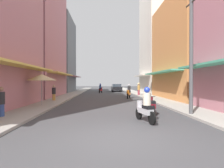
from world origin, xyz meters
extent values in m
plane|color=#424244|center=(0.00, 22.24, 0.00)|extent=(115.44, 115.44, 0.00)
cube|color=#9E9991|center=(-4.91, 22.24, 0.06)|extent=(2.08, 60.47, 0.12)
cube|color=#ADA89E|center=(4.91, 22.24, 0.06)|extent=(2.08, 60.47, 0.12)
cube|color=#EFD159|center=(-5.45, 5.45, 2.80)|extent=(1.10, 11.61, 0.12)
cube|color=#B7727F|center=(-8.95, 17.74, 7.11)|extent=(6.00, 10.70, 14.22)
cube|color=#EFD159|center=(-5.45, 17.74, 2.80)|extent=(1.10, 9.63, 0.12)
cube|color=slate|center=(-8.95, 28.63, 6.55)|extent=(6.00, 9.42, 13.10)
cube|color=#B7727F|center=(-5.45, 28.63, 2.80)|extent=(1.10, 8.47, 0.12)
cube|color=#4CB28C|center=(5.45, 3.56, 2.80)|extent=(1.10, 8.20, 0.12)
cube|color=#D88C4C|center=(8.95, 13.78, 5.22)|extent=(6.00, 10.53, 10.44)
cube|color=#4CB28C|center=(5.45, 13.78, 2.80)|extent=(1.10, 9.48, 0.12)
cube|color=silver|center=(8.95, 23.63, 8.82)|extent=(6.00, 8.40, 17.64)
cube|color=silver|center=(5.45, 23.63, 2.80)|extent=(1.10, 7.56, 0.12)
cylinder|color=black|center=(-0.72, 26.26, 0.28)|extent=(0.22, 0.56, 0.56)
cylinder|color=black|center=(-1.05, 25.05, 0.28)|extent=(0.22, 0.56, 0.56)
cube|color=red|center=(-0.90, 25.61, 0.50)|extent=(0.53, 1.04, 0.24)
cube|color=black|center=(-0.95, 25.41, 0.70)|extent=(0.42, 0.61, 0.14)
cylinder|color=red|center=(-0.76, 26.14, 0.70)|extent=(0.28, 0.28, 0.45)
cylinder|color=black|center=(-0.76, 26.14, 0.95)|extent=(0.54, 0.17, 0.03)
cylinder|color=#334C8C|center=(-0.94, 25.46, 1.05)|extent=(0.34, 0.34, 0.55)
sphere|color=#1E38B7|center=(-0.94, 25.46, 1.45)|extent=(0.26, 0.26, 0.26)
cylinder|color=black|center=(1.20, 3.14, 0.28)|extent=(0.22, 0.56, 0.56)
cylinder|color=black|center=(1.52, 1.94, 0.28)|extent=(0.22, 0.56, 0.56)
cube|color=#B2B2B7|center=(1.37, 2.49, 0.50)|extent=(0.53, 1.04, 0.24)
cube|color=black|center=(1.42, 2.30, 0.70)|extent=(0.42, 0.61, 0.14)
cylinder|color=#B2B2B7|center=(1.23, 3.02, 0.70)|extent=(0.28, 0.28, 0.45)
cylinder|color=black|center=(1.23, 3.02, 0.95)|extent=(0.54, 0.17, 0.03)
cylinder|color=beige|center=(1.41, 2.35, 1.05)|extent=(0.34, 0.34, 0.55)
sphere|color=#1E38B7|center=(1.41, 2.35, 1.45)|extent=(0.26, 0.26, 0.26)
cylinder|color=black|center=(2.27, 5.24, 0.28)|extent=(0.14, 0.57, 0.56)
cylinder|color=black|center=(2.14, 4.00, 0.28)|extent=(0.14, 0.57, 0.56)
cube|color=maroon|center=(2.20, 4.57, 0.50)|extent=(0.38, 1.02, 0.24)
cube|color=black|center=(2.18, 4.37, 0.70)|extent=(0.34, 0.59, 0.14)
cylinder|color=maroon|center=(2.26, 5.12, 0.70)|extent=(0.28, 0.28, 0.45)
cylinder|color=black|center=(2.26, 5.12, 0.95)|extent=(0.55, 0.09, 0.03)
cylinder|color=black|center=(2.14, 14.48, 0.28)|extent=(0.25, 0.56, 0.56)
cylinder|color=black|center=(2.52, 15.68, 0.28)|extent=(0.25, 0.56, 0.56)
cube|color=orange|center=(2.35, 15.13, 0.50)|extent=(0.57, 1.04, 0.24)
cube|color=black|center=(2.41, 15.32, 0.70)|extent=(0.44, 0.62, 0.14)
cylinder|color=orange|center=(2.18, 14.60, 0.70)|extent=(0.28, 0.28, 0.45)
cylinder|color=black|center=(2.18, 14.60, 0.95)|extent=(0.53, 0.20, 0.03)
cylinder|color=#262628|center=(2.39, 15.27, 1.05)|extent=(0.34, 0.34, 0.55)
sphere|color=#B2B2B7|center=(2.39, 15.27, 1.45)|extent=(0.26, 0.26, 0.26)
cube|color=black|center=(2.04, 30.06, 0.60)|extent=(1.85, 4.14, 0.70)
cube|color=#333D47|center=(2.04, 29.91, 1.15)|extent=(1.65, 2.14, 0.60)
cylinder|color=black|center=(1.26, 31.29, 0.32)|extent=(0.19, 0.64, 0.64)
cylinder|color=black|center=(2.76, 31.33, 0.32)|extent=(0.19, 0.64, 0.64)
cylinder|color=black|center=(1.32, 28.79, 0.32)|extent=(0.19, 0.64, 0.64)
cylinder|color=black|center=(2.82, 28.83, 0.32)|extent=(0.19, 0.64, 0.64)
cylinder|color=#99333F|center=(4.23, 19.18, 0.38)|extent=(0.28, 0.28, 0.76)
cylinder|color=#BF8C3F|center=(4.23, 19.18, 1.08)|extent=(0.34, 0.34, 0.64)
sphere|color=tan|center=(4.23, 19.18, 1.54)|extent=(0.22, 0.22, 0.22)
cone|color=#D1B77A|center=(4.23, 19.18, 1.64)|extent=(0.44, 0.44, 0.16)
cylinder|color=#334C8C|center=(-5.47, 3.60, 0.36)|extent=(0.28, 0.28, 0.71)
cylinder|color=#262628|center=(-5.47, 3.60, 1.01)|extent=(0.34, 0.34, 0.60)
sphere|color=#9E7256|center=(-5.47, 3.60, 1.45)|extent=(0.22, 0.22, 0.22)
cylinder|color=#BF8C3F|center=(-5.02, 11.87, 0.35)|extent=(0.28, 0.28, 0.70)
cylinder|color=#262628|center=(-5.02, 11.87, 0.99)|extent=(0.34, 0.34, 0.59)
sphere|color=tan|center=(-5.02, 11.87, 1.43)|extent=(0.22, 0.22, 0.22)
cylinder|color=#99999E|center=(-4.95, 8.15, 1.09)|extent=(0.05, 0.05, 2.19)
cone|color=beige|center=(-4.95, 8.15, 2.14)|extent=(2.12, 2.12, 0.45)
cylinder|color=#4C4C4F|center=(4.12, 3.93, 3.29)|extent=(0.20, 0.20, 6.57)
cylinder|color=#3F382D|center=(4.12, 3.93, 5.97)|extent=(0.08, 1.20, 0.08)
camera|label=1|loc=(-0.53, -5.97, 1.79)|focal=30.80mm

